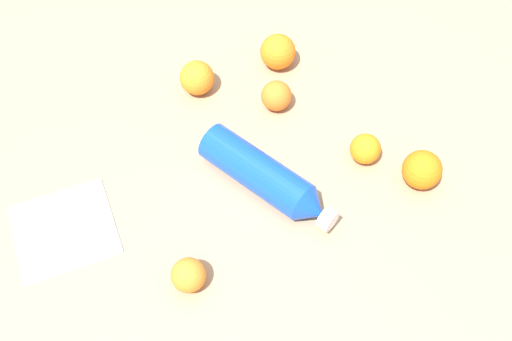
# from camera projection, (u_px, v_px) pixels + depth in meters

# --- Properties ---
(ground_plane) EXTENTS (2.40, 2.40, 0.00)m
(ground_plane) POSITION_uv_depth(u_px,v_px,m) (247.00, 171.00, 1.18)
(ground_plane) COLOR #9E7F60
(water_bottle) EXTENTS (0.23, 0.26, 0.08)m
(water_bottle) POSITION_uv_depth(u_px,v_px,m) (266.00, 177.00, 1.13)
(water_bottle) COLOR blue
(water_bottle) RESTS_ON ground_plane
(orange_0) EXTENTS (0.06, 0.06, 0.06)m
(orange_0) POSITION_uv_depth(u_px,v_px,m) (365.00, 149.00, 1.18)
(orange_0) COLOR orange
(orange_0) RESTS_ON ground_plane
(orange_1) EXTENTS (0.07, 0.07, 0.07)m
(orange_1) POSITION_uv_depth(u_px,v_px,m) (197.00, 78.00, 1.27)
(orange_1) COLOR orange
(orange_1) RESTS_ON ground_plane
(orange_2) EXTENTS (0.08, 0.08, 0.08)m
(orange_2) POSITION_uv_depth(u_px,v_px,m) (422.00, 170.00, 1.14)
(orange_2) COLOR orange
(orange_2) RESTS_ON ground_plane
(orange_3) EXTENTS (0.08, 0.08, 0.08)m
(orange_3) POSITION_uv_depth(u_px,v_px,m) (278.00, 52.00, 1.32)
(orange_3) COLOR orange
(orange_3) RESTS_ON ground_plane
(orange_4) EXTENTS (0.06, 0.06, 0.06)m
(orange_4) POSITION_uv_depth(u_px,v_px,m) (276.00, 96.00, 1.25)
(orange_4) COLOR orange
(orange_4) RESTS_ON ground_plane
(orange_5) EXTENTS (0.06, 0.06, 0.06)m
(orange_5) POSITION_uv_depth(u_px,v_px,m) (189.00, 275.00, 1.02)
(orange_5) COLOR orange
(orange_5) RESTS_ON ground_plane
(folded_napkin) EXTENTS (0.21, 0.20, 0.01)m
(folded_napkin) POSITION_uv_depth(u_px,v_px,m) (64.00, 229.00, 1.10)
(folded_napkin) COLOR #99BFD8
(folded_napkin) RESTS_ON ground_plane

